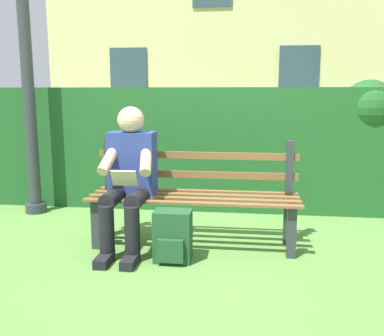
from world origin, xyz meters
TOP-DOWN VIEW (x-y plane):
  - ground at (0.00, 0.00)m, footprint 60.00×60.00m
  - park_bench at (0.00, -0.06)m, footprint 1.74×0.48m
  - person_seated at (0.52, 0.10)m, footprint 0.44×0.73m
  - hedge_backdrop at (0.12, -1.34)m, footprint 6.05×0.68m
  - building_facade at (0.43, -8.37)m, footprint 8.01×3.11m
  - backpack at (0.12, 0.35)m, footprint 0.28×0.26m
  - lamp_post at (1.81, -0.79)m, footprint 0.28×0.28m

SIDE VIEW (x-z plane):
  - ground at x=0.00m, z-range 0.00..0.00m
  - backpack at x=0.12m, z-range 0.00..0.39m
  - park_bench at x=0.00m, z-range -0.02..0.86m
  - person_seated at x=0.52m, z-range 0.03..1.19m
  - hedge_backdrop at x=0.12m, z-range -0.02..1.39m
  - lamp_post at x=1.81m, z-range 0.28..3.64m
  - building_facade at x=0.43m, z-range 0.00..6.10m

